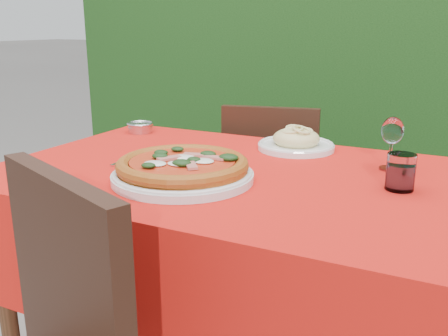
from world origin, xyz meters
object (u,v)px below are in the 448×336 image
at_px(fork, 126,160).
at_px(pizza_plate, 183,169).
at_px(steel_ramekin, 140,128).
at_px(chair_far, 272,188).
at_px(wine_glass, 392,133).
at_px(water_glass, 400,174).
at_px(pasta_plate, 296,142).

bearing_deg(fork, pizza_plate, -17.19).
bearing_deg(steel_ramekin, chair_far, 41.62).
height_order(chair_far, steel_ramekin, chair_far).
bearing_deg(wine_glass, fork, -160.11).
height_order(water_glass, wine_glass, wine_glass).
xyz_separation_m(chair_far, steel_ramekin, (-0.40, -0.35, 0.29)).
height_order(pasta_plate, steel_ramekin, pasta_plate).
xyz_separation_m(pasta_plate, wine_glass, (0.31, -0.11, 0.08)).
bearing_deg(fork, pasta_plate, 44.36).
distance_m(pizza_plate, steel_ramekin, 0.64).
relative_size(pizza_plate, wine_glass, 2.64).
distance_m(pasta_plate, water_glass, 0.46).
height_order(wine_glass, steel_ramekin, wine_glass).
relative_size(pizza_plate, steel_ramekin, 4.36).
height_order(chair_far, wine_glass, wine_glass).
relative_size(water_glass, steel_ramekin, 1.01).
relative_size(chair_far, pizza_plate, 2.12).
height_order(pasta_plate, fork, pasta_plate).
bearing_deg(chair_far, steel_ramekin, 29.18).
xyz_separation_m(chair_far, pizza_plate, (0.05, -0.80, 0.30)).
bearing_deg(pizza_plate, chair_far, 93.92).
xyz_separation_m(chair_far, fork, (-0.19, -0.71, 0.27)).
bearing_deg(pasta_plate, pizza_plate, -109.05).
height_order(chair_far, pasta_plate, chair_far).
distance_m(pizza_plate, wine_glass, 0.58).
xyz_separation_m(water_glass, fork, (-0.76, -0.08, -0.04)).
height_order(chair_far, water_glass, water_glass).
bearing_deg(pizza_plate, fork, 160.64).
height_order(wine_glass, fork, wine_glass).
relative_size(fork, steel_ramekin, 2.01).
bearing_deg(wine_glass, water_glass, -73.82).
height_order(water_glass, steel_ramekin, water_glass).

